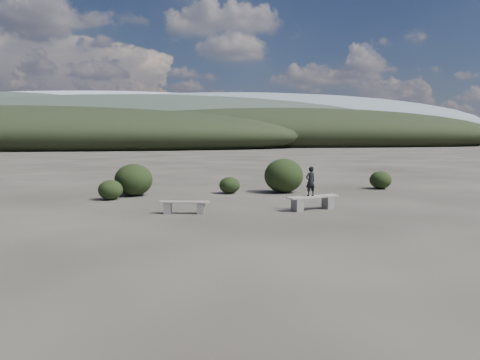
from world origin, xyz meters
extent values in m
plane|color=#2B2721|center=(0.00, 0.00, 0.00)|extent=(1200.00, 1200.00, 0.00)
cube|color=slate|center=(-1.81, 4.02, 0.18)|extent=(0.29, 0.36, 0.36)
cube|color=slate|center=(-0.77, 3.76, 0.18)|extent=(0.29, 0.36, 0.36)
cube|color=gray|center=(-1.29, 3.89, 0.38)|extent=(1.66, 0.72, 0.05)
cube|color=slate|center=(2.44, 3.70, 0.21)|extent=(0.36, 0.44, 0.43)
cube|color=slate|center=(3.67, 4.07, 0.21)|extent=(0.36, 0.44, 0.43)
cube|color=gray|center=(3.06, 3.89, 0.45)|extent=(1.95, 0.95, 0.05)
imported|color=black|center=(2.95, 3.85, 0.98)|extent=(0.42, 0.34, 1.00)
ellipsoid|color=black|center=(-3.93, 7.82, 0.39)|extent=(0.96, 0.96, 0.79)
ellipsoid|color=black|center=(-3.08, 8.94, 0.68)|extent=(1.58, 1.58, 1.35)
ellipsoid|color=black|center=(1.03, 9.00, 0.36)|extent=(0.91, 0.91, 0.73)
ellipsoid|color=black|center=(3.45, 8.87, 0.76)|extent=(1.73, 1.73, 1.52)
ellipsoid|color=black|center=(8.42, 9.50, 0.43)|extent=(1.02, 1.02, 0.85)
ellipsoid|color=black|center=(-25.00, 90.00, 2.70)|extent=(110.00, 40.00, 12.00)
ellipsoid|color=black|center=(35.00, 110.00, 3.15)|extent=(120.00, 44.00, 14.00)
ellipsoid|color=#2C362D|center=(0.00, 160.00, 5.40)|extent=(190.00, 64.00, 24.00)
ellipsoid|color=slate|center=(70.00, 300.00, 9.90)|extent=(340.00, 110.00, 44.00)
ellipsoid|color=#98A0AC|center=(-30.00, 400.00, 12.60)|extent=(460.00, 140.00, 56.00)
camera|label=1|loc=(-2.26, -11.12, 2.47)|focal=35.00mm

